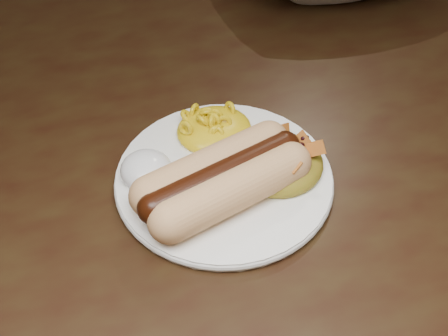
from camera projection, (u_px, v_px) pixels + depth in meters
name	position (u px, v px, depth m)	size (l,w,h in m)	color
table	(108.00, 184.00, 0.75)	(1.60, 0.90, 0.75)	black
plate	(224.00, 179.00, 0.62)	(0.21, 0.21, 0.01)	white
hotdog	(222.00, 178.00, 0.58)	(0.15, 0.10, 0.04)	#ECC286
mac_and_cheese	(214.00, 122.00, 0.65)	(0.08, 0.07, 0.03)	yellow
sour_cream	(146.00, 165.00, 0.60)	(0.05, 0.05, 0.03)	white
taco_salad	(279.00, 157.00, 0.61)	(0.09, 0.09, 0.04)	#C35C21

